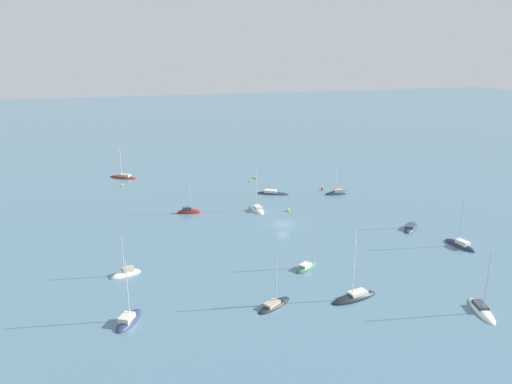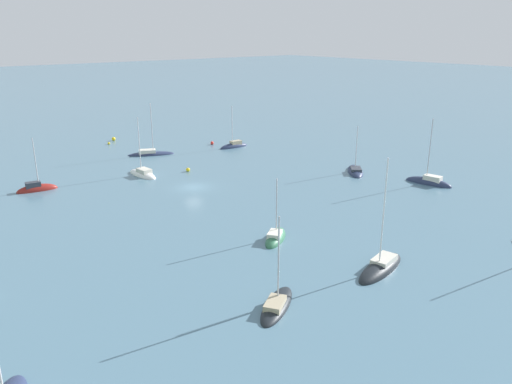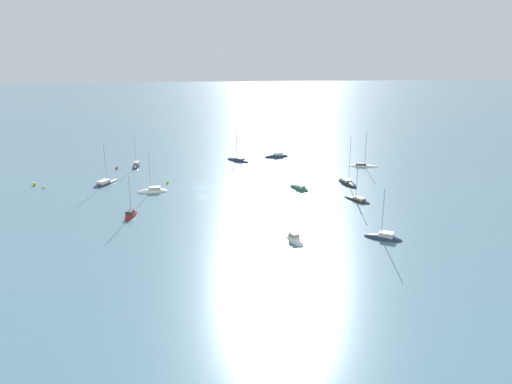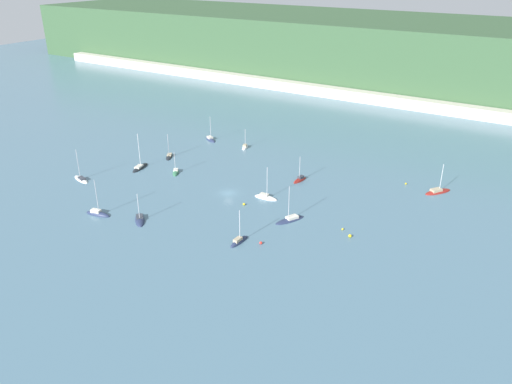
% 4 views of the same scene
% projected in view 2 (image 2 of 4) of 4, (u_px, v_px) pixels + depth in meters
% --- Properties ---
extents(ground_plane, '(600.00, 600.00, 0.00)m').
position_uv_depth(ground_plane, '(193.00, 187.00, 74.32)').
color(ground_plane, slate).
extents(sailboat_1, '(2.54, 5.88, 8.74)m').
position_uv_depth(sailboat_1, '(37.00, 190.00, 72.79)').
color(sailboat_1, maroon).
rests_on(sailboat_1, ground_plane).
extents(sailboat_2, '(7.10, 6.89, 8.39)m').
position_uv_depth(sailboat_2, '(355.00, 172.00, 82.27)').
color(sailboat_2, '#232D4C').
rests_on(sailboat_2, ground_plane).
extents(sailboat_3, '(4.86, 5.77, 7.88)m').
position_uv_depth(sailboat_3, '(275.00, 238.00, 55.86)').
color(sailboat_3, '#2D6647').
rests_on(sailboat_3, ground_plane).
extents(sailboat_4, '(1.99, 6.41, 9.16)m').
position_uv_depth(sailboat_4, '(234.00, 147.00, 99.78)').
color(sailboat_4, '#232D4C').
rests_on(sailboat_4, ground_plane).
extents(sailboat_5, '(4.09, 8.49, 12.17)m').
position_uv_depth(sailboat_5, '(381.00, 268.00, 48.83)').
color(sailboat_5, black).
rests_on(sailboat_5, ground_plane).
extents(sailboat_6, '(7.00, 2.76, 10.16)m').
position_uv_depth(sailboat_6, '(143.00, 175.00, 80.44)').
color(sailboat_6, white).
rests_on(sailboat_6, ground_plane).
extents(sailboat_9, '(6.04, 8.79, 10.20)m').
position_uv_depth(sailboat_9, '(151.00, 154.00, 93.86)').
color(sailboat_9, '#232D4C').
rests_on(sailboat_9, ground_plane).
extents(sailboat_10, '(5.39, 6.86, 8.63)m').
position_uv_depth(sailboat_10, '(277.00, 306.00, 42.18)').
color(sailboat_10, black).
rests_on(sailboat_10, ground_plane).
extents(sailboat_12, '(7.39, 3.32, 10.90)m').
position_uv_depth(sailboat_12, '(429.00, 183.00, 76.02)').
color(sailboat_12, '#232D4C').
rests_on(sailboat_12, ground_plane).
extents(mooring_buoy_0, '(0.50, 0.50, 0.50)m').
position_uv_depth(mooring_buoy_0, '(109.00, 143.00, 102.17)').
color(mooring_buoy_0, yellow).
rests_on(mooring_buoy_0, ground_plane).
extents(mooring_buoy_1, '(0.79, 0.79, 0.79)m').
position_uv_depth(mooring_buoy_1, '(114.00, 139.00, 105.66)').
color(mooring_buoy_1, yellow).
rests_on(mooring_buoy_1, ground_plane).
extents(mooring_buoy_2, '(0.68, 0.68, 0.68)m').
position_uv_depth(mooring_buoy_2, '(212.00, 143.00, 102.05)').
color(mooring_buoy_2, red).
rests_on(mooring_buoy_2, ground_plane).
extents(mooring_buoy_3, '(0.65, 0.65, 0.65)m').
position_uv_depth(mooring_buoy_3, '(188.00, 170.00, 82.53)').
color(mooring_buoy_3, yellow).
rests_on(mooring_buoy_3, ground_plane).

